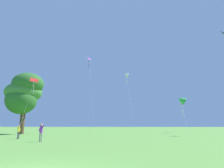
{
  "coord_description": "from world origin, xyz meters",
  "views": [
    {
      "loc": [
        2.98,
        -5.88,
        1.49
      ],
      "look_at": [
        0.41,
        32.39,
        9.88
      ],
      "focal_mm": 30.48,
      "sensor_mm": 36.0,
      "label": 1
    }
  ],
  "objects_px": {
    "person_child_small": "(19,131)",
    "kite_green_small": "(181,100)",
    "person_near_tree": "(41,131)",
    "tree_left_oak": "(24,93)",
    "kite_red_high": "(34,83)",
    "kite_purple_streamer": "(89,64)",
    "kite_white_distant": "(126,75)"
  },
  "relations": [
    {
      "from": "kite_purple_streamer",
      "to": "person_near_tree",
      "type": "bearing_deg",
      "value": -89.5
    },
    {
      "from": "person_child_small",
      "to": "tree_left_oak",
      "type": "distance_m",
      "value": 14.68
    },
    {
      "from": "person_near_tree",
      "to": "tree_left_oak",
      "type": "relative_size",
      "value": 0.15
    },
    {
      "from": "kite_purple_streamer",
      "to": "person_child_small",
      "type": "relative_size",
      "value": 11.52
    },
    {
      "from": "person_child_small",
      "to": "kite_red_high",
      "type": "bearing_deg",
      "value": 108.21
    },
    {
      "from": "person_child_small",
      "to": "kite_purple_streamer",
      "type": "bearing_deg",
      "value": 78.53
    },
    {
      "from": "person_near_tree",
      "to": "kite_green_small",
      "type": "bearing_deg",
      "value": 51.56
    },
    {
      "from": "kite_purple_streamer",
      "to": "person_child_small",
      "type": "xyz_separation_m",
      "value": [
        -4.08,
        -20.1,
        -14.65
      ]
    },
    {
      "from": "person_near_tree",
      "to": "tree_left_oak",
      "type": "distance_m",
      "value": 19.68
    },
    {
      "from": "tree_left_oak",
      "to": "kite_red_high",
      "type": "bearing_deg",
      "value": -49.15
    },
    {
      "from": "kite_purple_streamer",
      "to": "person_child_small",
      "type": "height_order",
      "value": "kite_purple_streamer"
    },
    {
      "from": "kite_green_small",
      "to": "person_near_tree",
      "type": "height_order",
      "value": "kite_green_small"
    },
    {
      "from": "kite_purple_streamer",
      "to": "tree_left_oak",
      "type": "height_order",
      "value": "kite_purple_streamer"
    },
    {
      "from": "kite_red_high",
      "to": "person_near_tree",
      "type": "xyz_separation_m",
      "value": [
        6.62,
        -10.84,
        -7.08
      ]
    },
    {
      "from": "kite_white_distant",
      "to": "tree_left_oak",
      "type": "xyz_separation_m",
      "value": [
        -18.92,
        -16.14,
        -7.45
      ]
    },
    {
      "from": "kite_red_high",
      "to": "kite_purple_streamer",
      "type": "bearing_deg",
      "value": 63.79
    },
    {
      "from": "kite_red_high",
      "to": "person_near_tree",
      "type": "relative_size",
      "value": 5.51
    },
    {
      "from": "kite_green_small",
      "to": "tree_left_oak",
      "type": "bearing_deg",
      "value": -161.11
    },
    {
      "from": "kite_white_distant",
      "to": "kite_purple_streamer",
      "type": "relative_size",
      "value": 0.9
    },
    {
      "from": "kite_green_small",
      "to": "person_near_tree",
      "type": "xyz_separation_m",
      "value": [
        -20.68,
        -26.05,
        -6.16
      ]
    },
    {
      "from": "kite_green_small",
      "to": "tree_left_oak",
      "type": "xyz_separation_m",
      "value": [
        -31.21,
        -10.68,
        0.19
      ]
    },
    {
      "from": "kite_white_distant",
      "to": "tree_left_oak",
      "type": "bearing_deg",
      "value": -139.54
    },
    {
      "from": "kite_white_distant",
      "to": "person_near_tree",
      "type": "height_order",
      "value": "kite_white_distant"
    },
    {
      "from": "kite_red_high",
      "to": "kite_purple_streamer",
      "type": "height_order",
      "value": "kite_purple_streamer"
    },
    {
      "from": "person_child_small",
      "to": "kite_green_small",
      "type": "bearing_deg",
      "value": 41.77
    },
    {
      "from": "kite_white_distant",
      "to": "person_child_small",
      "type": "xyz_separation_m",
      "value": [
        -12.67,
        -27.75,
        -13.89
      ]
    },
    {
      "from": "kite_red_high",
      "to": "person_near_tree",
      "type": "bearing_deg",
      "value": -58.59
    },
    {
      "from": "kite_green_small",
      "to": "kite_red_high",
      "type": "bearing_deg",
      "value": -150.87
    },
    {
      "from": "kite_green_small",
      "to": "kite_red_high",
      "type": "relative_size",
      "value": 1.41
    },
    {
      "from": "kite_red_high",
      "to": "kite_green_small",
      "type": "bearing_deg",
      "value": 29.13
    },
    {
      "from": "kite_green_small",
      "to": "person_child_small",
      "type": "relative_size",
      "value": 8.55
    },
    {
      "from": "kite_purple_streamer",
      "to": "person_near_tree",
      "type": "xyz_separation_m",
      "value": [
        0.21,
        -23.85,
        -14.56
      ]
    }
  ]
}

